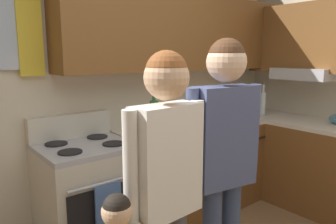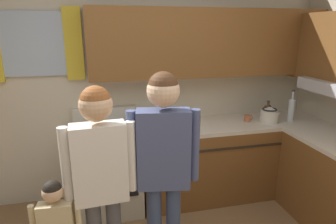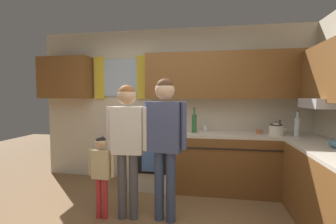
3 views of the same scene
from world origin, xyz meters
name	(u,v)px [view 3 (image 3 of 3)]	position (x,y,z in m)	size (l,w,h in m)	color
back_wall_unit	(175,94)	(0.09, 1.81, 1.50)	(4.60, 0.42, 2.60)	beige
kitchen_counter_run	(274,173)	(1.54, 1.12, 0.45)	(2.14, 2.08, 0.90)	brown
stove_oven	(154,158)	(-0.21, 1.54, 0.47)	(0.69, 0.67, 1.10)	beige
bottle_squat_brown	(280,129)	(1.73, 1.63, 0.98)	(0.08, 0.08, 0.21)	brown
bottle_tall_clear	(297,126)	(1.91, 1.44, 1.04)	(0.07, 0.07, 0.37)	silver
bottle_wine_green	(194,123)	(0.45, 1.53, 1.05)	(0.08, 0.08, 0.39)	#2D6633
cup_terracotta	(259,132)	(1.41, 1.53, 0.94)	(0.11, 0.07, 0.08)	#B76642
mug_ceramic_white	(205,128)	(0.61, 1.74, 0.95)	(0.13, 0.08, 0.09)	white
stovetop_kettle	(276,129)	(1.64, 1.44, 1.00)	(0.27, 0.20, 0.21)	silver
adult_holding_child	(127,135)	(-0.27, 0.45, 1.01)	(0.50, 0.22, 1.60)	#4C4C51
adult_in_plaid	(165,132)	(0.18, 0.48, 1.05)	(0.51, 0.23, 1.67)	#38476B
small_child	(101,167)	(-0.58, 0.40, 0.63)	(0.33, 0.13, 1.00)	red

